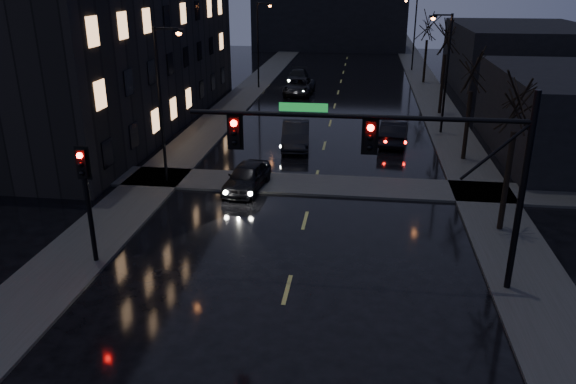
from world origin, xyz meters
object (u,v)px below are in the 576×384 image
(oncoming_car_c, at_px, (299,86))
(oncoming_car_d, at_px, (298,76))
(oncoming_car_b, at_px, (296,135))
(oncoming_car_a, at_px, (247,177))
(lead_car, at_px, (394,132))

(oncoming_car_c, height_order, oncoming_car_d, oncoming_car_c)
(oncoming_car_d, bearing_deg, oncoming_car_b, -85.95)
(oncoming_car_b, xyz_separation_m, oncoming_car_c, (-1.76, 17.20, -0.06))
(oncoming_car_a, relative_size, oncoming_car_c, 0.78)
(oncoming_car_b, xyz_separation_m, lead_car, (6.23, 1.71, -0.03))
(oncoming_car_d, bearing_deg, oncoming_car_c, -84.32)
(oncoming_car_d, height_order, lead_car, lead_car)
(oncoming_car_b, height_order, oncoming_car_d, oncoming_car_b)
(oncoming_car_c, relative_size, oncoming_car_d, 1.07)
(oncoming_car_b, relative_size, lead_car, 1.03)
(lead_car, bearing_deg, oncoming_car_b, 21.93)
(oncoming_car_c, bearing_deg, oncoming_car_d, 100.96)
(oncoming_car_b, bearing_deg, oncoming_car_a, -106.36)
(oncoming_car_b, relative_size, oncoming_car_c, 0.91)
(oncoming_car_a, height_order, oncoming_car_b, oncoming_car_b)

